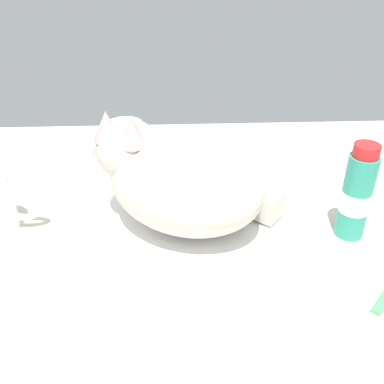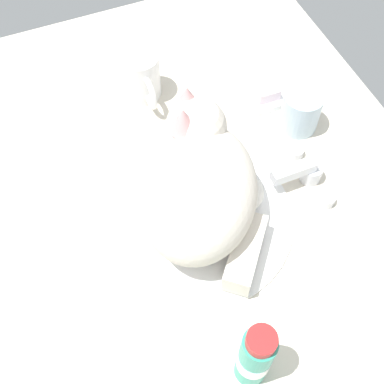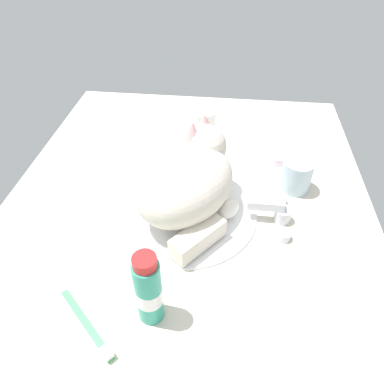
{
  "view_description": "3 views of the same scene",
  "coord_description": "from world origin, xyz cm",
  "px_view_note": "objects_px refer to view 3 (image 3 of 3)",
  "views": [
    {
      "loc": [
        -1.58,
        -55.09,
        40.16
      ],
      "look_at": [
        0.86,
        -1.51,
        7.39
      ],
      "focal_mm": 41.02,
      "sensor_mm": 36.0,
      "label": 1
    },
    {
      "loc": [
        36.65,
        -16.04,
        70.94
      ],
      "look_at": [
        -1.07,
        -0.45,
        6.67
      ],
      "focal_mm": 47.28,
      "sensor_mm": 36.0,
      "label": 2
    },
    {
      "loc": [
        54.99,
        7.63,
        54.82
      ],
      "look_at": [
        0.6,
        1.52,
        6.64
      ],
      "focal_mm": 33.39,
      "sensor_mm": 36.0,
      "label": 3
    }
  ],
  "objects_px": {
    "cat": "(189,180)",
    "rinse_cup": "(296,175)",
    "toothpaste_bottle": "(149,290)",
    "toothbrush": "(89,327)",
    "soap_bar": "(281,157)",
    "faucet": "(277,212)",
    "coffee_mug": "(203,126)"
  },
  "relations": [
    {
      "from": "rinse_cup",
      "to": "toothpaste_bottle",
      "type": "height_order",
      "value": "toothpaste_bottle"
    },
    {
      "from": "rinse_cup",
      "to": "soap_bar",
      "type": "relative_size",
      "value": 1.23
    },
    {
      "from": "rinse_cup",
      "to": "soap_bar",
      "type": "xyz_separation_m",
      "value": [
        -0.09,
        -0.02,
        -0.02
      ]
    },
    {
      "from": "cat",
      "to": "rinse_cup",
      "type": "height_order",
      "value": "cat"
    },
    {
      "from": "rinse_cup",
      "to": "coffee_mug",
      "type": "bearing_deg",
      "value": -127.7
    },
    {
      "from": "faucet",
      "to": "coffee_mug",
      "type": "height_order",
      "value": "coffee_mug"
    },
    {
      "from": "soap_bar",
      "to": "toothbrush",
      "type": "xyz_separation_m",
      "value": [
        0.48,
        -0.34,
        -0.02
      ]
    },
    {
      "from": "soap_bar",
      "to": "toothbrush",
      "type": "bearing_deg",
      "value": -35.18
    },
    {
      "from": "toothpaste_bottle",
      "to": "toothbrush",
      "type": "relative_size",
      "value": 1.18
    },
    {
      "from": "rinse_cup",
      "to": "toothpaste_bottle",
      "type": "relative_size",
      "value": 0.51
    },
    {
      "from": "cat",
      "to": "toothpaste_bottle",
      "type": "height_order",
      "value": "cat"
    },
    {
      "from": "cat",
      "to": "rinse_cup",
      "type": "bearing_deg",
      "value": 112.93
    },
    {
      "from": "faucet",
      "to": "toothbrush",
      "type": "distance_m",
      "value": 0.42
    },
    {
      "from": "faucet",
      "to": "rinse_cup",
      "type": "xyz_separation_m",
      "value": [
        -0.11,
        0.05,
        0.02
      ]
    },
    {
      "from": "coffee_mug",
      "to": "rinse_cup",
      "type": "bearing_deg",
      "value": 52.3
    },
    {
      "from": "coffee_mug",
      "to": "toothpaste_bottle",
      "type": "height_order",
      "value": "toothpaste_bottle"
    },
    {
      "from": "rinse_cup",
      "to": "toothbrush",
      "type": "bearing_deg",
      "value": -42.88
    },
    {
      "from": "faucet",
      "to": "rinse_cup",
      "type": "bearing_deg",
      "value": 156.46
    },
    {
      "from": "toothpaste_bottle",
      "to": "soap_bar",
      "type": "bearing_deg",
      "value": 151.31
    },
    {
      "from": "faucet",
      "to": "rinse_cup",
      "type": "height_order",
      "value": "rinse_cup"
    },
    {
      "from": "toothbrush",
      "to": "cat",
      "type": "bearing_deg",
      "value": 156.34
    },
    {
      "from": "rinse_cup",
      "to": "toothbrush",
      "type": "xyz_separation_m",
      "value": [
        0.39,
        -0.36,
        -0.03
      ]
    },
    {
      "from": "faucet",
      "to": "toothbrush",
      "type": "bearing_deg",
      "value": -48.25
    },
    {
      "from": "toothbrush",
      "to": "soap_bar",
      "type": "bearing_deg",
      "value": 144.82
    },
    {
      "from": "rinse_cup",
      "to": "cat",
      "type": "bearing_deg",
      "value": -67.07
    },
    {
      "from": "rinse_cup",
      "to": "toothbrush",
      "type": "distance_m",
      "value": 0.54
    },
    {
      "from": "cat",
      "to": "toothbrush",
      "type": "bearing_deg",
      "value": -23.66
    },
    {
      "from": "faucet",
      "to": "toothpaste_bottle",
      "type": "relative_size",
      "value": 0.89
    },
    {
      "from": "faucet",
      "to": "toothbrush",
      "type": "xyz_separation_m",
      "value": [
        0.28,
        -0.32,
        -0.02
      ]
    },
    {
      "from": "cat",
      "to": "faucet",
      "type": "bearing_deg",
      "value": 86.96
    },
    {
      "from": "soap_bar",
      "to": "toothpaste_bottle",
      "type": "bearing_deg",
      "value": -28.69
    },
    {
      "from": "coffee_mug",
      "to": "faucet",
      "type": "bearing_deg",
      "value": 32.47
    }
  ]
}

